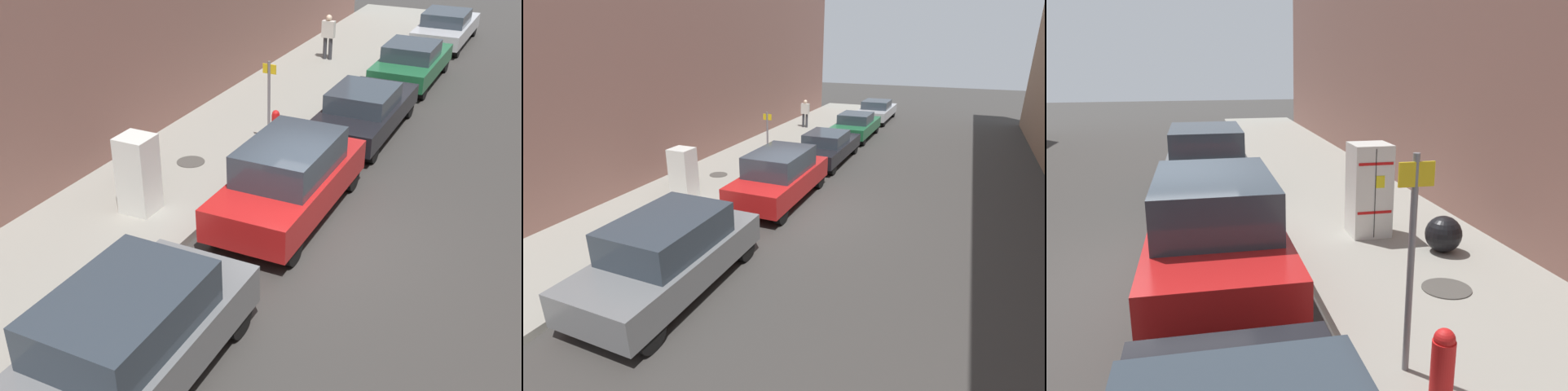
% 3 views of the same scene
% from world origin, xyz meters
% --- Properties ---
extents(ground_plane, '(80.00, 80.00, 0.00)m').
position_xyz_m(ground_plane, '(0.00, 0.00, 0.00)').
color(ground_plane, '#383533').
extents(sidewalk_slab, '(3.65, 44.00, 0.18)m').
position_xyz_m(sidewalk_slab, '(-3.95, 0.00, 0.09)').
color(sidewalk_slab, gray).
rests_on(sidewalk_slab, ground).
extents(building_facade_near, '(1.99, 39.60, 10.04)m').
position_xyz_m(building_facade_near, '(-6.77, 0.00, 5.02)').
color(building_facade_near, '#7F564C').
rests_on(building_facade_near, ground).
extents(discarded_refrigerator, '(0.71, 0.70, 1.70)m').
position_xyz_m(discarded_refrigerator, '(-3.62, -0.81, 1.03)').
color(discarded_refrigerator, silver).
rests_on(discarded_refrigerator, sidewalk_slab).
extents(manhole_cover, '(0.70, 0.70, 0.02)m').
position_xyz_m(manhole_cover, '(-3.93, 1.74, 0.18)').
color(manhole_cover, '#47443F').
rests_on(manhole_cover, sidewalk_slab).
extents(street_sign_post, '(0.36, 0.07, 2.29)m').
position_xyz_m(street_sign_post, '(-2.59, 3.45, 1.47)').
color(street_sign_post, slate).
rests_on(street_sign_post, sidewalk_slab).
extents(fire_hydrant, '(0.22, 0.22, 0.79)m').
position_xyz_m(fire_hydrant, '(-2.67, 4.07, 0.58)').
color(fire_hydrant, red).
rests_on(fire_hydrant, sidewalk_slab).
extents(trash_bag, '(0.62, 0.62, 0.62)m').
position_xyz_m(trash_bag, '(-4.56, 0.35, 0.49)').
color(trash_bag, black).
rests_on(trash_bag, sidewalk_slab).
extents(pedestrian_walking_far, '(0.47, 0.22, 1.63)m').
position_xyz_m(pedestrian_walking_far, '(-4.12, 11.79, 1.12)').
color(pedestrian_walking_far, '#333338').
rests_on(pedestrian_walking_far, sidewalk_slab).
extents(parked_suv_gray, '(1.95, 4.63, 1.73)m').
position_xyz_m(parked_suv_gray, '(-0.78, -5.11, 0.89)').
color(parked_suv_gray, slate).
rests_on(parked_suv_gray, ground).
extents(parked_suv_red, '(1.86, 4.65, 1.75)m').
position_xyz_m(parked_suv_red, '(-0.78, 0.66, 0.90)').
color(parked_suv_red, red).
rests_on(parked_suv_red, ground).
extents(parked_sedan_dark, '(1.83, 4.69, 1.37)m').
position_xyz_m(parked_sedan_dark, '(-0.78, 5.80, 0.71)').
color(parked_sedan_dark, black).
rests_on(parked_sedan_dark, ground).
extents(parked_sedan_green, '(1.84, 4.45, 1.39)m').
position_xyz_m(parked_sedan_green, '(-0.78, 10.98, 0.72)').
color(parked_sedan_green, '#1E6038').
rests_on(parked_sedan_green, ground).
extents(parked_sedan_silver, '(1.87, 4.78, 1.38)m').
position_xyz_m(parked_sedan_silver, '(-0.78, 16.53, 0.71)').
color(parked_sedan_silver, silver).
rests_on(parked_sedan_silver, ground).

